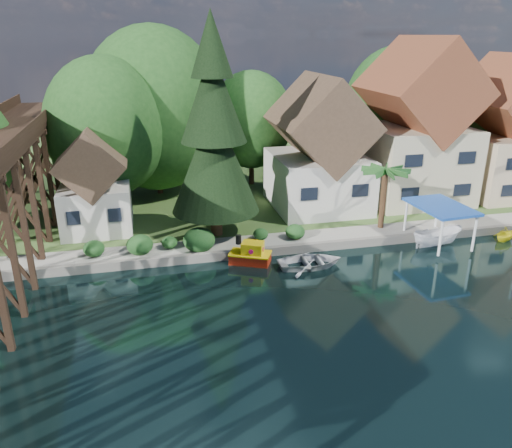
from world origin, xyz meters
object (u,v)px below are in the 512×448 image
object	(u,v)px
conifer	(214,134)
palm_tree	(386,173)
house_right	(508,137)
tugboat	(251,255)
boat_canopy	(438,229)
boat_white_a	(310,260)
house_center	(415,133)
boat_yellow	(506,233)
house_left	(319,153)
shed	(95,187)

from	to	relation	value
conifer	palm_tree	xyz separation A→B (m)	(12.47, -1.52, -3.11)
house_right	tugboat	size ratio (longest dim) A/B	4.01
boat_canopy	boat_white_a	bearing A→B (deg)	-172.93
house_center	tugboat	distance (m)	20.10
palm_tree	boat_yellow	bearing A→B (deg)	-20.93
boat_white_a	boat_yellow	xyz separation A→B (m)	(15.64, 1.04, 0.16)
house_left	tugboat	world-z (taller)	house_left
tugboat	boat_white_a	distance (m)	4.01
house_right	conifer	xyz separation A→B (m)	(-27.41, -4.53, 2.21)
house_center	tugboat	world-z (taller)	house_center
house_center	boat_yellow	bearing A→B (deg)	-75.21
house_center	boat_canopy	distance (m)	11.27
shed	conifer	xyz separation A→B (m)	(8.59, -3.03, 4.16)
house_center	house_right	xyz separation A→B (m)	(9.00, -0.50, -0.64)
house_right	boat_canopy	distance (m)	15.70
shed	house_left	bearing A→B (deg)	4.77
shed	tugboat	world-z (taller)	shed
boat_white_a	house_right	bearing A→B (deg)	-64.61
boat_white_a	boat_yellow	bearing A→B (deg)	-85.96
conifer	boat_white_a	bearing A→B (deg)	-47.35
house_right	boat_yellow	world-z (taller)	house_right
boat_canopy	boat_yellow	xyz separation A→B (m)	(5.59, -0.21, -0.73)
house_left	palm_tree	bearing A→B (deg)	-63.20
palm_tree	boat_canopy	distance (m)	5.52
tugboat	palm_tree	bearing A→B (deg)	14.69
tugboat	boat_yellow	world-z (taller)	tugboat
shed	boat_white_a	world-z (taller)	shed
palm_tree	house_right	bearing A→B (deg)	22.04
conifer	house_right	bearing A→B (deg)	9.39
palm_tree	boat_yellow	xyz separation A→B (m)	(8.53, -3.26, -4.26)
house_right	palm_tree	xyz separation A→B (m)	(-14.94, -6.05, -0.90)
house_left	boat_white_a	xyz separation A→B (m)	(-4.05, -10.35, -4.69)
palm_tree	boat_white_a	size ratio (longest dim) A/B	1.17
conifer	tugboat	size ratio (longest dim) A/B	5.00
house_center	conifer	bearing A→B (deg)	-164.71
conifer	boat_white_a	xyz separation A→B (m)	(5.36, -5.82, -7.54)
house_left	boat_yellow	xyz separation A→B (m)	(11.59, -9.31, -4.53)
house_right	palm_tree	bearing A→B (deg)	-157.96
shed	conifer	bearing A→B (deg)	-19.44
house_right	shed	distance (m)	36.08
house_left	boat_canopy	distance (m)	11.55
house_center	boat_white_a	size ratio (longest dim) A/B	3.23
house_left	shed	bearing A→B (deg)	-175.23
house_center	boat_canopy	world-z (taller)	house_center
boat_white_a	palm_tree	bearing A→B (deg)	-58.59
shed	boat_yellow	size ratio (longest dim) A/B	3.40
conifer	boat_white_a	size ratio (longest dim) A/B	3.62
tugboat	boat_canopy	bearing A→B (deg)	-0.87
palm_tree	boat_white_a	distance (m)	9.41
house_right	conifer	size ratio (longest dim) A/B	0.80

